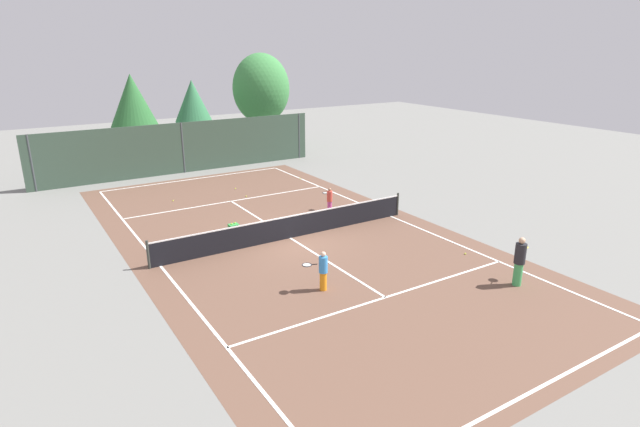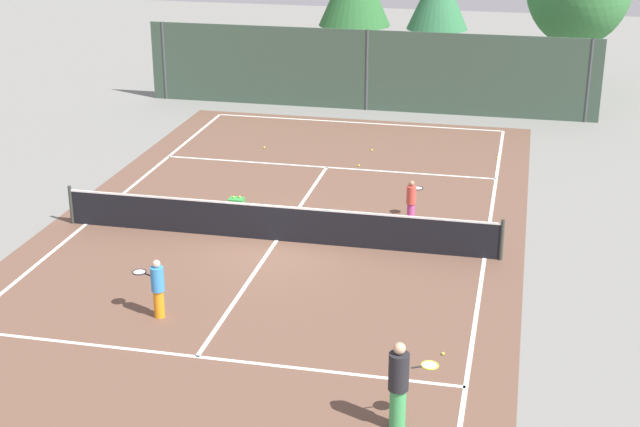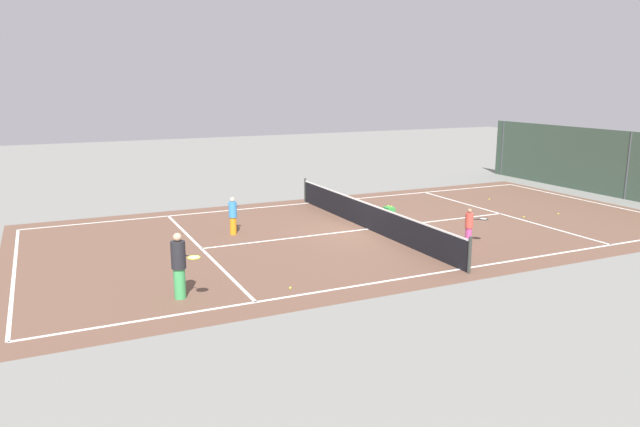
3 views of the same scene
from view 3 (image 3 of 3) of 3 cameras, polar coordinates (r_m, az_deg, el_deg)
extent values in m
plane|color=slate|center=(22.75, 4.60, -1.50)|extent=(80.00, 80.00, 0.00)
cube|color=brown|center=(22.75, 4.60, -1.50)|extent=(13.00, 25.00, 0.00)
cube|color=white|center=(27.54, -1.07, 1.00)|extent=(0.10, 24.00, 0.01)
cube|color=white|center=(18.36, 13.16, -5.18)|extent=(0.10, 24.00, 0.01)
cube|color=white|center=(19.93, -27.06, -4.85)|extent=(11.00, 0.10, 0.01)
cube|color=white|center=(30.43, 24.64, 0.96)|extent=(11.00, 0.10, 0.01)
cube|color=white|center=(20.43, -11.21, -3.29)|extent=(11.00, 0.10, 0.01)
cube|color=white|center=(26.45, 16.74, -0.01)|extent=(11.00, 0.10, 0.01)
cube|color=white|center=(22.75, 4.60, -1.48)|extent=(0.10, 12.80, 0.01)
cylinder|color=#333833|center=(27.80, -1.41, 2.24)|extent=(0.10, 0.10, 1.10)
cylinder|color=#333833|center=(17.91, 14.04, -3.86)|extent=(0.10, 0.10, 1.10)
cube|color=black|center=(22.64, 4.62, -0.33)|extent=(11.80, 0.03, 0.95)
cube|color=white|center=(22.54, 4.65, 0.91)|extent=(11.80, 0.04, 0.05)
cube|color=#384C3D|center=(31.74, 27.25, 4.06)|extent=(18.00, 0.06, 3.20)
cylinder|color=#3F4447|center=(37.48, 16.97, 5.97)|extent=(0.12, 0.12, 3.20)
cylinder|color=#3F4447|center=(31.74, 27.25, 4.06)|extent=(0.12, 0.12, 3.20)
cylinder|color=#D14799|center=(21.15, 13.92, -2.09)|extent=(0.21, 0.21, 0.58)
cylinder|color=#E54C3F|center=(21.02, 14.00, -0.64)|extent=(0.27, 0.27, 0.51)
sphere|color=#A37556|center=(20.95, 14.04, 0.25)|extent=(0.16, 0.16, 0.16)
cylinder|color=black|center=(21.14, 14.68, -0.53)|extent=(0.07, 0.20, 0.03)
torus|color=black|center=(21.26, 15.28, -0.50)|extent=(0.39, 0.39, 0.03)
cylinder|color=silver|center=(21.26, 15.28, -0.50)|extent=(0.33, 0.33, 0.00)
cylinder|color=orange|center=(22.07, -8.26, -1.17)|extent=(0.24, 0.24, 0.64)
cylinder|color=#388CD8|center=(21.94, -8.31, 0.37)|extent=(0.30, 0.30, 0.56)
sphere|color=beige|center=(21.87, -8.34, 1.31)|extent=(0.17, 0.17, 0.17)
cylinder|color=black|center=(22.22, -8.24, 0.60)|extent=(0.20, 0.10, 0.03)
torus|color=black|center=(22.47, -8.18, 0.73)|extent=(0.43, 0.43, 0.03)
cylinder|color=silver|center=(22.47, -8.18, 0.73)|extent=(0.36, 0.36, 0.00)
cylinder|color=#3FA559|center=(15.87, -13.19, -6.48)|extent=(0.30, 0.30, 0.81)
cylinder|color=#232328|center=(15.65, -13.33, -3.85)|extent=(0.37, 0.37, 0.71)
sphere|color=tan|center=(15.53, -13.41, -2.20)|extent=(0.22, 0.22, 0.22)
cylinder|color=black|center=(15.39, -12.53, -3.94)|extent=(0.19, 0.12, 0.03)
torus|color=yellow|center=(15.21, -11.91, -4.11)|extent=(0.45, 0.45, 0.03)
cylinder|color=silver|center=(15.21, -11.91, -4.11)|extent=(0.37, 0.37, 0.00)
cube|color=green|center=(25.15, 6.59, 0.22)|extent=(0.42, 0.34, 0.36)
sphere|color=#CCE533|center=(25.17, 6.50, 0.73)|extent=(0.07, 0.07, 0.07)
sphere|color=#CCE533|center=(25.06, 6.80, 0.67)|extent=(0.07, 0.07, 0.07)
sphere|color=#CCE533|center=(29.39, 15.78, 1.31)|extent=(0.07, 0.07, 0.07)
sphere|color=#CCE533|center=(16.26, -2.84, -7.08)|extent=(0.07, 0.07, 0.07)
sphere|color=#CCE533|center=(25.95, 18.80, -0.32)|extent=(0.07, 0.07, 0.07)
sphere|color=#CCE533|center=(23.17, 7.00, -1.22)|extent=(0.07, 0.07, 0.07)
sphere|color=#CCE533|center=(27.11, 21.70, -0.02)|extent=(0.07, 0.07, 0.07)
camera|label=1|loc=(29.90, -40.10, 14.16)|focal=28.95mm
camera|label=2|loc=(17.98, -70.62, 18.43)|focal=53.50mm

